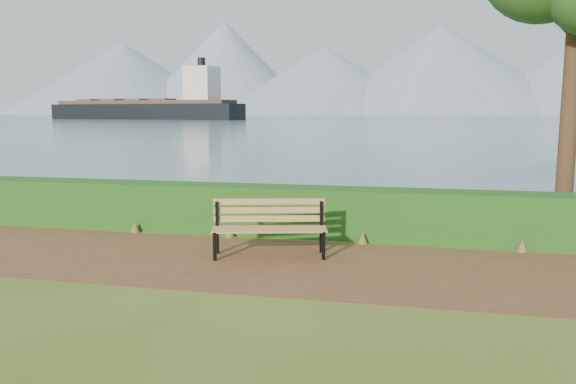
# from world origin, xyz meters

# --- Properties ---
(ground) EXTENTS (140.00, 140.00, 0.00)m
(ground) POSITION_xyz_m (0.00, 0.00, 0.00)
(ground) COLOR #3E5618
(ground) RESTS_ON ground
(path) EXTENTS (40.00, 3.40, 0.01)m
(path) POSITION_xyz_m (0.00, 0.30, 0.01)
(path) COLOR #56371D
(path) RESTS_ON ground
(hedge) EXTENTS (32.00, 0.85, 1.00)m
(hedge) POSITION_xyz_m (0.00, 2.60, 0.50)
(hedge) COLOR #194513
(hedge) RESTS_ON ground
(water) EXTENTS (700.00, 510.00, 0.00)m
(water) POSITION_xyz_m (0.00, 260.00, 0.01)
(water) COLOR #466071
(water) RESTS_ON ground
(mountains) EXTENTS (585.00, 190.00, 70.00)m
(mountains) POSITION_xyz_m (-9.17, 406.05, 27.70)
(mountains) COLOR gray
(mountains) RESTS_ON ground
(bench) EXTENTS (2.08, 1.05, 1.00)m
(bench) POSITION_xyz_m (0.05, 0.83, 0.58)
(bench) COLOR black
(bench) RESTS_ON ground
(cargo_ship) EXTENTS (64.17, 21.12, 19.25)m
(cargo_ship) POSITION_xyz_m (-74.45, 148.10, 2.87)
(cargo_ship) COLOR black
(cargo_ship) RESTS_ON ground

